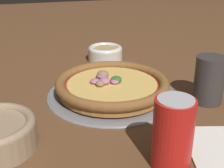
# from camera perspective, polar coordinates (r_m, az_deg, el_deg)

# --- Properties ---
(ground_plane) EXTENTS (3.00, 3.00, 0.00)m
(ground_plane) POSITION_cam_1_polar(r_m,az_deg,el_deg) (0.77, 0.00, -1.98)
(ground_plane) COLOR brown
(pizza_tray) EXTENTS (0.32, 0.32, 0.01)m
(pizza_tray) POSITION_cam_1_polar(r_m,az_deg,el_deg) (0.77, 0.00, -1.76)
(pizza_tray) COLOR gray
(pizza_tray) RESTS_ON ground_plane
(pizza) EXTENTS (0.28, 0.28, 0.04)m
(pizza) POSITION_cam_1_polar(r_m,az_deg,el_deg) (0.76, -0.03, -0.18)
(pizza) COLOR #A86B33
(pizza) RESTS_ON pizza_tray
(bowl_near) EXTENTS (0.11, 0.11, 0.05)m
(bowl_near) POSITION_cam_1_polar(r_m,az_deg,el_deg) (1.00, -1.25, 5.69)
(bowl_near) COLOR silver
(bowl_near) RESTS_ON ground_plane
(drinking_cup) EXTENTS (0.07, 0.07, 0.11)m
(drinking_cup) POSITION_cam_1_polar(r_m,az_deg,el_deg) (0.75, 17.35, 0.71)
(drinking_cup) COLOR #383333
(drinking_cup) RESTS_ON ground_plane
(napkin) EXTENTS (0.18, 0.15, 0.01)m
(napkin) POSITION_cam_1_polar(r_m,az_deg,el_deg) (0.60, 19.09, -11.11)
(napkin) COLOR white
(napkin) RESTS_ON ground_plane
(beverage_can) EXTENTS (0.07, 0.07, 0.12)m
(beverage_can) POSITION_cam_1_polar(r_m,az_deg,el_deg) (0.51, 11.06, -8.92)
(beverage_can) COLOR red
(beverage_can) RESTS_ON ground_plane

